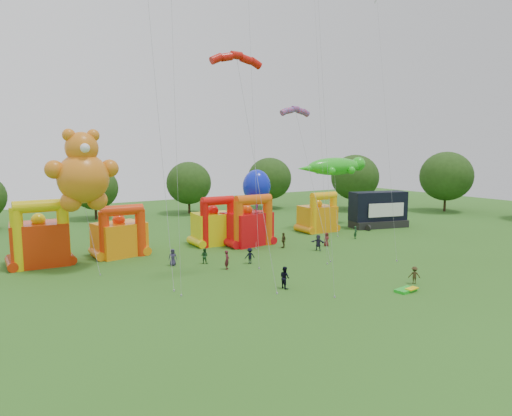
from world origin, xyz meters
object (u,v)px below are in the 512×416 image
spectator_4 (283,240)px  gecko_kite (336,194)px  teddy_bear_kite (84,179)px  stage_trailer (378,210)px  bouncy_castle_2 (214,226)px  spectator_0 (173,257)px  octopus_kite (256,209)px  bouncy_castle_0 (40,240)px

spectator_4 → gecko_kite: bearing=171.3°
teddy_bear_kite → gecko_kite: size_ratio=1.06×
stage_trailer → spectator_4: (-20.85, -4.44, -1.71)m
teddy_bear_kite → spectator_4: bearing=-5.3°
bouncy_castle_2 → gecko_kite: (20.11, 0.03, 2.95)m
teddy_bear_kite → spectator_0: teddy_bear_kite is taller
octopus_kite → spectator_0: octopus_kite is taller
bouncy_castle_2 → stage_trailer: (27.11, -1.84, 0.29)m
bouncy_castle_0 → spectator_0: (11.53, -7.40, -1.75)m
bouncy_castle_0 → bouncy_castle_2: (19.90, -0.17, -0.26)m
gecko_kite → bouncy_castle_2: bearing=-179.9°
teddy_bear_kite → octopus_kite: teddy_bear_kite is taller
spectator_4 → octopus_kite: bearing=-114.5°
gecko_kite → bouncy_castle_0: bearing=179.8°
bouncy_castle_0 → spectator_4: 26.99m
spectator_0 → spectator_4: 14.66m
bouncy_castle_2 → octopus_kite: octopus_kite is taller
octopus_kite → teddy_bear_kite: bearing=-172.3°
teddy_bear_kite → spectator_4: (22.41, -2.08, -8.13)m
teddy_bear_kite → gecko_kite: (36.27, 4.23, -3.76)m
bouncy_castle_2 → stage_trailer: bearing=-3.9°
bouncy_castle_0 → bouncy_castle_2: bouncy_castle_0 is taller
teddy_bear_kite → spectator_0: (7.79, -3.04, -8.20)m
bouncy_castle_2 → stage_trailer: size_ratio=0.67×
bouncy_castle_2 → spectator_4: bouncy_castle_2 is taller
bouncy_castle_0 → gecko_kite: bearing=-0.2°
gecko_kite → teddy_bear_kite: bearing=-173.3°
bouncy_castle_2 → spectator_0: 11.16m
gecko_kite → spectator_4: bearing=-155.5°
bouncy_castle_2 → bouncy_castle_0: bearing=179.5°
bouncy_castle_0 → bouncy_castle_2: 19.91m
bouncy_castle_2 → gecko_kite: size_ratio=0.47×
teddy_bear_kite → gecko_kite: 36.70m
gecko_kite → spectator_4: gecko_kite is taller
bouncy_castle_0 → stage_trailer: size_ratio=0.75×
bouncy_castle_2 → gecko_kite: bearing=0.1°
bouncy_castle_0 → teddy_bear_kite: (3.75, -4.37, 6.45)m
gecko_kite → octopus_kite: 14.71m
bouncy_castle_0 → teddy_bear_kite: size_ratio=0.50×
bouncy_castle_0 → spectator_4: bearing=-13.8°
bouncy_castle_2 → octopus_kite: (5.49, -1.26, 1.89)m
stage_trailer → bouncy_castle_2: bearing=176.1°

